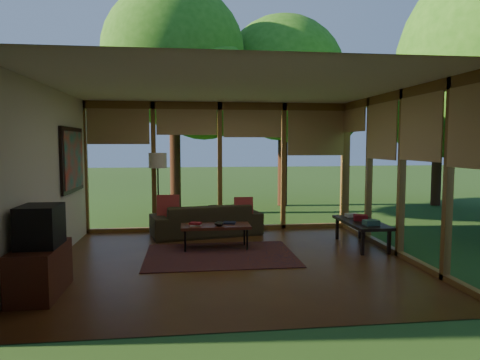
{
  "coord_description": "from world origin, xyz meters",
  "views": [
    {
      "loc": [
        -0.69,
        -6.51,
        1.83
      ],
      "look_at": [
        0.21,
        0.7,
        1.22
      ],
      "focal_mm": 32.0,
      "sensor_mm": 36.0,
      "label": 1
    }
  ],
  "objects": [
    {
      "name": "floor",
      "position": [
        0.0,
        0.0,
        0.0
      ],
      "size": [
        5.5,
        5.5,
        0.0
      ],
      "primitive_type": "plane",
      "color": "brown",
      "rests_on": "ground"
    },
    {
      "name": "ceiling",
      "position": [
        0.0,
        0.0,
        2.7
      ],
      "size": [
        5.5,
        5.5,
        0.0
      ],
      "primitive_type": "plane",
      "rotation": [
        3.14,
        0.0,
        0.0
      ],
      "color": "white",
      "rests_on": "ground"
    },
    {
      "name": "wall_left",
      "position": [
        -2.75,
        0.0,
        1.35
      ],
      "size": [
        0.04,
        5.0,
        2.7
      ],
      "primitive_type": "cube",
      "color": "beige",
      "rests_on": "ground"
    },
    {
      "name": "wall_front",
      "position": [
        0.0,
        -2.5,
        1.35
      ],
      "size": [
        5.5,
        0.04,
        2.7
      ],
      "primitive_type": "cube",
      "color": "beige",
      "rests_on": "ground"
    },
    {
      "name": "window_wall_back",
      "position": [
        0.0,
        2.5,
        1.35
      ],
      "size": [
        5.5,
        0.12,
        2.7
      ],
      "primitive_type": "cube",
      "color": "brown",
      "rests_on": "ground"
    },
    {
      "name": "window_wall_right",
      "position": [
        2.75,
        0.0,
        1.35
      ],
      "size": [
        0.12,
        5.0,
        2.7
      ],
      "primitive_type": "cube",
      "color": "brown",
      "rests_on": "ground"
    },
    {
      "name": "exterior_lawn",
      "position": [
        8.0,
        8.0,
        -0.01
      ],
      "size": [
        40.0,
        40.0,
        0.0
      ],
      "primitive_type": "plane",
      "color": "#274C1C",
      "rests_on": "ground"
    },
    {
      "name": "tree_nw",
      "position": [
        -1.0,
        4.91,
        4.09
      ],
      "size": [
        3.68,
        3.68,
        5.94
      ],
      "color": "#3D2116",
      "rests_on": "ground"
    },
    {
      "name": "tree_ne",
      "position": [
        2.13,
        5.99,
        3.73
      ],
      "size": [
        3.63,
        3.63,
        5.56
      ],
      "color": "#3D2116",
      "rests_on": "ground"
    },
    {
      "name": "tree_far",
      "position": [
        6.42,
        5.4,
        3.04
      ],
      "size": [
        3.27,
        3.27,
        4.68
      ],
      "color": "#3D2116",
      "rests_on": "ground"
    },
    {
      "name": "rug",
      "position": [
        -0.16,
        0.38,
        0.01
      ],
      "size": [
        2.43,
        1.72,
        0.01
      ],
      "primitive_type": "cube",
      "color": "maroon",
      "rests_on": "floor"
    },
    {
      "name": "sofa",
      "position": [
        -0.32,
        2.0,
        0.32
      ],
      "size": [
        2.29,
        1.29,
        0.63
      ],
      "primitive_type": "imported",
      "rotation": [
        0.0,
        0.0,
        3.36
      ],
      "color": "#372F1B",
      "rests_on": "floor"
    },
    {
      "name": "pillow_left",
      "position": [
        -1.07,
        1.95,
        0.6
      ],
      "size": [
        0.44,
        0.23,
        0.46
      ],
      "primitive_type": "cube",
      "rotation": [
        -0.21,
        0.0,
        0.0
      ],
      "color": "maroon",
      "rests_on": "sofa"
    },
    {
      "name": "pillow_right",
      "position": [
        0.43,
        1.95,
        0.57
      ],
      "size": [
        0.37,
        0.2,
        0.39
      ],
      "primitive_type": "cube",
      "rotation": [
        -0.21,
        0.0,
        0.0
      ],
      "color": "maroon",
      "rests_on": "sofa"
    },
    {
      "name": "ct_book_lower",
      "position": [
        -0.56,
        0.78,
        0.44
      ],
      "size": [
        0.2,
        0.15,
        0.03
      ],
      "primitive_type": "cube",
      "rotation": [
        0.0,
        0.0,
        0.07
      ],
      "color": "#BBB5AA",
      "rests_on": "coffee_table"
    },
    {
      "name": "ct_book_upper",
      "position": [
        -0.56,
        0.78,
        0.47
      ],
      "size": [
        0.23,
        0.2,
        0.03
      ],
      "primitive_type": "cube",
      "rotation": [
        0.0,
        0.0,
        -0.29
      ],
      "color": "maroon",
      "rests_on": "coffee_table"
    },
    {
      "name": "ct_book_side",
      "position": [
        0.04,
        0.91,
        0.44
      ],
      "size": [
        0.24,
        0.21,
        0.03
      ],
      "primitive_type": "cube",
      "rotation": [
        0.0,
        0.0,
        -0.24
      ],
      "color": "black",
      "rests_on": "coffee_table"
    },
    {
      "name": "ct_bowl",
      "position": [
        -0.16,
        0.73,
        0.46
      ],
      "size": [
        0.16,
        0.16,
        0.07
      ],
      "primitive_type": "ellipsoid",
      "color": "black",
      "rests_on": "coffee_table"
    },
    {
      "name": "media_cabinet",
      "position": [
        -2.47,
        -1.18,
        0.3
      ],
      "size": [
        0.5,
        1.0,
        0.6
      ],
      "primitive_type": "cube",
      "color": "#542316",
      "rests_on": "floor"
    },
    {
      "name": "television",
      "position": [
        -2.45,
        -1.18,
        0.85
      ],
      "size": [
        0.45,
        0.55,
        0.5
      ],
      "primitive_type": "cube",
      "color": "black",
      "rests_on": "media_cabinet"
    },
    {
      "name": "console_book_a",
      "position": [
        2.4,
        0.32,
        0.5
      ],
      "size": [
        0.26,
        0.21,
        0.09
      ],
      "primitive_type": "cube",
      "rotation": [
        0.0,
        0.0,
        0.11
      ],
      "color": "#325953",
      "rests_on": "side_console"
    },
    {
      "name": "console_book_b",
      "position": [
        2.4,
        0.77,
        0.51
      ],
      "size": [
        0.27,
        0.22,
        0.11
      ],
      "primitive_type": "cube",
      "rotation": [
        0.0,
        0.0,
        -0.26
      ],
      "color": "maroon",
      "rests_on": "side_console"
    },
    {
      "name": "console_book_c",
      "position": [
        2.4,
        1.17,
        0.49
      ],
      "size": [
        0.24,
        0.18,
        0.06
      ],
      "primitive_type": "cube",
      "rotation": [
        0.0,
        0.0,
        0.04
      ],
      "color": "#BBB5AA",
      "rests_on": "side_console"
    },
    {
      "name": "floor_lamp",
      "position": [
        -1.27,
        2.21,
        1.41
      ],
      "size": [
        0.36,
        0.36,
        1.65
      ],
      "color": "black",
      "rests_on": "floor"
    },
    {
      "name": "coffee_table",
      "position": [
        -0.21,
        0.83,
        0.39
      ],
      "size": [
        1.2,
        0.5,
        0.43
      ],
      "color": "#542316",
      "rests_on": "floor"
    },
    {
      "name": "side_console",
      "position": [
        2.4,
        0.72,
        0.41
      ],
      "size": [
        0.6,
        1.4,
        0.46
      ],
      "color": "black",
      "rests_on": "floor"
    },
    {
      "name": "wall_painting",
      "position": [
        -2.71,
        1.4,
        1.55
      ],
      "size": [
        0.06,
        1.35,
        1.15
      ],
      "color": "black",
      "rests_on": "wall_left"
    }
  ]
}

